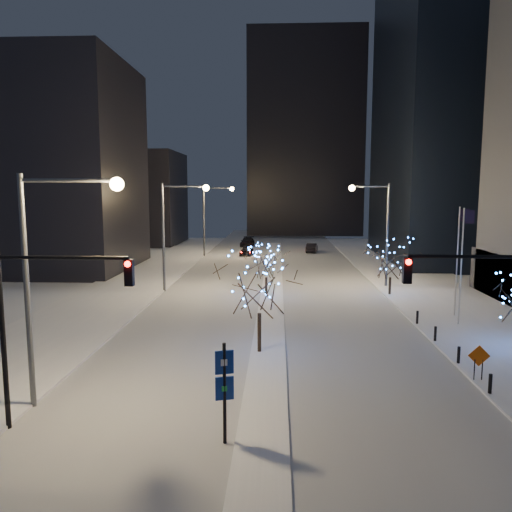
# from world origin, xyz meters

# --- Properties ---
(ground) EXTENTS (160.00, 160.00, 0.00)m
(ground) POSITION_xyz_m (0.00, 0.00, 0.00)
(ground) COLOR white
(ground) RESTS_ON ground
(road) EXTENTS (20.00, 130.00, 0.02)m
(road) POSITION_xyz_m (0.00, 35.00, 0.01)
(road) COLOR #B2B8C1
(road) RESTS_ON ground
(median) EXTENTS (2.00, 80.00, 0.15)m
(median) POSITION_xyz_m (0.00, 30.00, 0.07)
(median) COLOR white
(median) RESTS_ON ground
(east_sidewalk) EXTENTS (10.00, 90.00, 0.15)m
(east_sidewalk) POSITION_xyz_m (15.00, 20.00, 0.07)
(east_sidewalk) COLOR white
(east_sidewalk) RESTS_ON ground
(west_sidewalk) EXTENTS (8.00, 90.00, 0.15)m
(west_sidewalk) POSITION_xyz_m (-14.00, 20.00, 0.07)
(west_sidewalk) COLOR white
(west_sidewalk) RESTS_ON ground
(filler_west_near) EXTENTS (22.00, 18.00, 24.00)m
(filler_west_near) POSITION_xyz_m (-28.00, 40.00, 12.00)
(filler_west_near) COLOR black
(filler_west_near) RESTS_ON ground
(filler_west_far) EXTENTS (18.00, 16.00, 16.00)m
(filler_west_far) POSITION_xyz_m (-26.00, 70.00, 8.00)
(filler_west_far) COLOR black
(filler_west_far) RESTS_ON ground
(horizon_block) EXTENTS (24.00, 14.00, 42.00)m
(horizon_block) POSITION_xyz_m (6.00, 92.00, 21.00)
(horizon_block) COLOR black
(horizon_block) RESTS_ON ground
(street_lamp_w_near) EXTENTS (4.40, 0.56, 10.00)m
(street_lamp_w_near) POSITION_xyz_m (-8.94, 2.00, 6.50)
(street_lamp_w_near) COLOR #595E66
(street_lamp_w_near) RESTS_ON ground
(street_lamp_w_mid) EXTENTS (4.40, 0.56, 10.00)m
(street_lamp_w_mid) POSITION_xyz_m (-8.94, 27.00, 6.50)
(street_lamp_w_mid) COLOR #595E66
(street_lamp_w_mid) RESTS_ON ground
(street_lamp_w_far) EXTENTS (4.40, 0.56, 10.00)m
(street_lamp_w_far) POSITION_xyz_m (-8.94, 52.00, 6.50)
(street_lamp_w_far) COLOR #595E66
(street_lamp_w_far) RESTS_ON ground
(street_lamp_east) EXTENTS (3.90, 0.56, 10.00)m
(street_lamp_east) POSITION_xyz_m (10.08, 30.00, 6.45)
(street_lamp_east) COLOR #595E66
(street_lamp_east) RESTS_ON ground
(traffic_signal_west) EXTENTS (5.26, 0.43, 7.00)m
(traffic_signal_west) POSITION_xyz_m (-8.44, -0.00, 4.76)
(traffic_signal_west) COLOR black
(traffic_signal_west) RESTS_ON ground
(traffic_signal_east) EXTENTS (5.26, 0.43, 7.00)m
(traffic_signal_east) POSITION_xyz_m (8.94, 1.00, 4.76)
(traffic_signal_east) COLOR black
(traffic_signal_east) RESTS_ON ground
(flagpoles) EXTENTS (1.35, 2.60, 8.00)m
(flagpoles) POSITION_xyz_m (13.37, 17.25, 4.80)
(flagpoles) COLOR silver
(flagpoles) RESTS_ON east_sidewalk
(bollards) EXTENTS (0.16, 12.16, 0.90)m
(bollards) POSITION_xyz_m (10.20, 10.00, 0.60)
(bollards) COLOR black
(bollards) RESTS_ON east_sidewalk
(car_near) EXTENTS (2.09, 4.06, 1.32)m
(car_near) POSITION_xyz_m (-4.07, 53.50, 0.66)
(car_near) COLOR black
(car_near) RESTS_ON ground
(car_mid) EXTENTS (2.14, 4.38, 1.38)m
(car_mid) POSITION_xyz_m (5.66, 57.56, 0.69)
(car_mid) COLOR black
(car_mid) RESTS_ON ground
(car_far) EXTENTS (2.35, 5.29, 1.51)m
(car_far) POSITION_xyz_m (-4.67, 65.38, 0.75)
(car_far) COLOR black
(car_far) RESTS_ON ground
(holiday_tree_median_near) EXTENTS (5.57, 5.57, 5.85)m
(holiday_tree_median_near) POSITION_xyz_m (-0.50, 9.50, 4.02)
(holiday_tree_median_near) COLOR black
(holiday_tree_median_near) RESTS_ON median
(holiday_tree_median_far) EXTENTS (4.06, 4.06, 4.48)m
(holiday_tree_median_far) POSITION_xyz_m (-0.50, 25.23, 3.03)
(holiday_tree_median_far) COLOR black
(holiday_tree_median_far) RESTS_ON median
(holiday_tree_plaza_far) EXTENTS (4.52, 4.52, 5.18)m
(holiday_tree_plaza_far) POSITION_xyz_m (10.50, 26.01, 3.33)
(holiday_tree_plaza_far) COLOR black
(holiday_tree_plaza_far) RESTS_ON east_sidewalk
(wayfinding_sign) EXTENTS (0.68, 0.26, 3.84)m
(wayfinding_sign) POSITION_xyz_m (-1.38, -0.79, 2.35)
(wayfinding_sign) COLOR black
(wayfinding_sign) RESTS_ON ground
(construction_sign) EXTENTS (1.05, 0.08, 1.74)m
(construction_sign) POSITION_xyz_m (10.30, 5.63, 1.19)
(construction_sign) COLOR black
(construction_sign) RESTS_ON east_sidewalk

